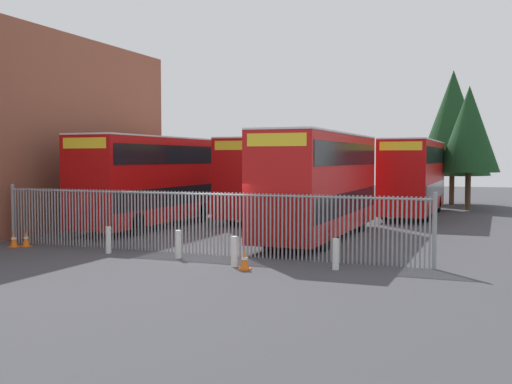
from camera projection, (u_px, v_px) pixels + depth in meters
ground_plane at (287, 230)px, 28.89m from camera, size 100.00×100.00×0.00m
palisade_fence at (194, 220)px, 21.68m from camera, size 16.52×0.14×2.35m
double_decker_bus_near_gate at (320, 181)px, 25.71m from camera, size 2.54×10.81×4.42m
double_decker_bus_behind_fence_left at (154, 178)px, 30.14m from camera, size 2.54×10.81×4.42m
double_decker_bus_behind_fence_right at (414, 175)px, 36.05m from camera, size 2.54×10.81×4.42m
double_decker_bus_far_back at (273, 175)px, 34.66m from camera, size 2.54×10.81×4.42m
bollard_near_left at (108, 240)px, 21.81m from camera, size 0.20×0.20×0.95m
bollard_center_front at (178, 244)px, 20.71m from camera, size 0.20×0.20×0.95m
bollard_near_right at (234, 252)px, 19.07m from camera, size 0.20×0.20×0.95m
bollard_far_right at (336, 254)px, 18.58m from camera, size 0.20×0.20×0.95m
traffic_cone_by_gate at (14, 240)px, 23.27m from camera, size 0.34×0.34×0.59m
traffic_cone_mid_forecourt at (26, 239)px, 23.42m from camera, size 0.34×0.34×0.59m
traffic_cone_near_kerb at (245, 260)px, 18.59m from camera, size 0.34×0.34×0.59m
tree_tall_back at (453, 123)px, 44.52m from camera, size 5.32×5.32×9.76m
tree_short_side at (469, 129)px, 39.88m from camera, size 3.92×3.92×8.09m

